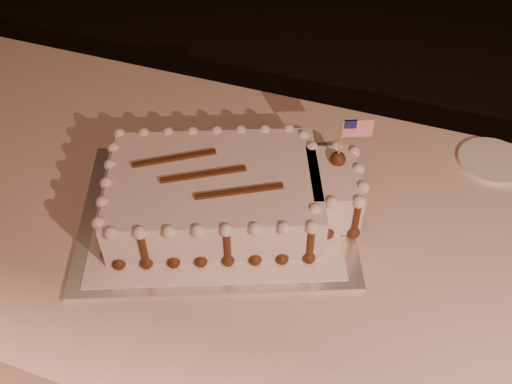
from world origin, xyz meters
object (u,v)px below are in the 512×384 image
(sheet_cake, at_px, (230,193))
(cake_board, at_px, (216,212))
(side_plate, at_px, (492,161))
(banquet_table, at_px, (376,366))

(sheet_cake, bearing_deg, cake_board, -157.92)
(cake_board, relative_size, side_plate, 3.59)
(banquet_table, xyz_separation_m, cake_board, (-0.36, -0.00, 0.38))
(cake_board, distance_m, side_plate, 0.58)
(cake_board, xyz_separation_m, side_plate, (0.49, 0.32, 0.00))
(banquet_table, distance_m, side_plate, 0.51)
(banquet_table, height_order, cake_board, cake_board)
(sheet_cake, relative_size, side_plate, 3.55)
(cake_board, distance_m, sheet_cake, 0.06)
(banquet_table, bearing_deg, cake_board, -179.30)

